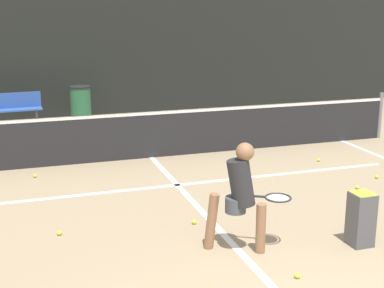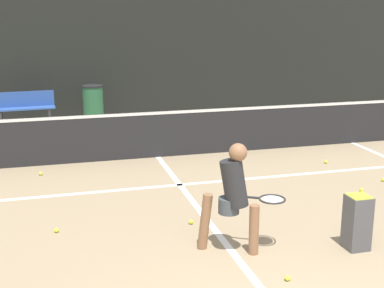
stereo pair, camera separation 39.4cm
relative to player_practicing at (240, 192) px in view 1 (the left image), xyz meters
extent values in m
cube|color=white|center=(-0.01, 2.69, -0.77)|extent=(8.25, 0.10, 0.01)
cube|color=white|center=(-0.01, 1.53, -0.77)|extent=(0.10, 6.02, 0.01)
cylinder|color=slate|center=(5.49, 4.54, -0.24)|extent=(0.09, 0.09, 1.07)
cube|color=#232326|center=(-0.01, 4.54, -0.30)|extent=(11.00, 0.02, 0.95)
cube|color=white|center=(-0.01, 4.54, 0.15)|extent=(11.00, 0.03, 0.06)
cube|color=black|center=(-0.01, 9.44, 1.03)|extent=(24.00, 0.06, 3.61)
cylinder|color=#8C6042|center=(0.23, -0.14, -0.45)|extent=(0.12, 0.12, 0.64)
cylinder|color=#8C6042|center=(-0.31, 0.17, -0.41)|extent=(0.23, 0.21, 0.74)
cylinder|color=#3F474C|center=(-0.05, 0.02, -0.16)|extent=(0.26, 0.26, 0.19)
cylinder|color=#262628|center=(0.00, -0.01, 0.13)|extent=(0.36, 0.32, 0.64)
sphere|color=#8C6042|center=(0.04, -0.03, 0.52)|extent=(0.22, 0.22, 0.22)
cylinder|color=#262628|center=(0.23, 0.11, -0.11)|extent=(0.28, 0.17, 0.03)
torus|color=#262628|center=(0.50, -0.04, -0.11)|extent=(0.47, 0.47, 0.02)
cylinder|color=beige|center=(0.50, -0.04, -0.11)|extent=(0.35, 0.35, 0.01)
sphere|color=#D1E033|center=(3.09, 3.21, -0.74)|extent=(0.07, 0.07, 0.07)
sphere|color=#D1E033|center=(3.51, 1.93, -0.74)|extent=(0.07, 0.07, 0.07)
sphere|color=#D1E033|center=(-0.28, 0.97, -0.74)|extent=(0.07, 0.07, 0.07)
sphere|color=#D1E033|center=(-2.13, 1.18, -0.74)|extent=(0.07, 0.07, 0.07)
sphere|color=#D1E033|center=(2.83, 1.54, -0.74)|extent=(0.07, 0.07, 0.07)
sphere|color=#D1E033|center=(0.34, -0.88, -0.74)|extent=(0.07, 0.07, 0.07)
sphere|color=#D1E033|center=(-2.34, 3.90, -0.74)|extent=(0.07, 0.07, 0.07)
cube|color=#4C4C51|center=(1.54, -0.34, -0.42)|extent=(0.28, 0.28, 0.70)
cube|color=#D1E033|center=(1.54, -0.34, -0.09)|extent=(0.25, 0.25, 0.06)
cube|color=#2D519E|center=(-2.70, 8.47, -0.33)|extent=(1.53, 0.45, 0.04)
cube|color=#2D519E|center=(-2.71, 8.64, -0.12)|extent=(1.51, 0.13, 0.42)
cube|color=#333338|center=(-2.10, 8.50, -0.55)|extent=(0.06, 0.32, 0.44)
cylinder|color=#28603D|center=(-0.94, 8.58, -0.31)|extent=(0.54, 0.54, 0.92)
cylinder|color=black|center=(-0.94, 8.58, 0.17)|extent=(0.57, 0.57, 0.04)
cube|color=silver|center=(2.60, 11.54, -0.38)|extent=(1.73, 4.11, 0.78)
cube|color=#1E2328|center=(2.60, 11.34, 0.27)|extent=(1.45, 2.47, 0.52)
cylinder|color=black|center=(3.38, 12.86, -0.47)|extent=(0.18, 0.60, 0.60)
cylinder|color=black|center=(3.38, 10.23, -0.47)|extent=(0.18, 0.60, 0.60)
cube|color=beige|center=(-0.01, 22.34, 2.09)|extent=(36.00, 2.40, 5.73)
camera|label=1|loc=(-2.51, -5.73, 2.21)|focal=50.00mm
camera|label=2|loc=(-2.13, -5.84, 2.21)|focal=50.00mm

